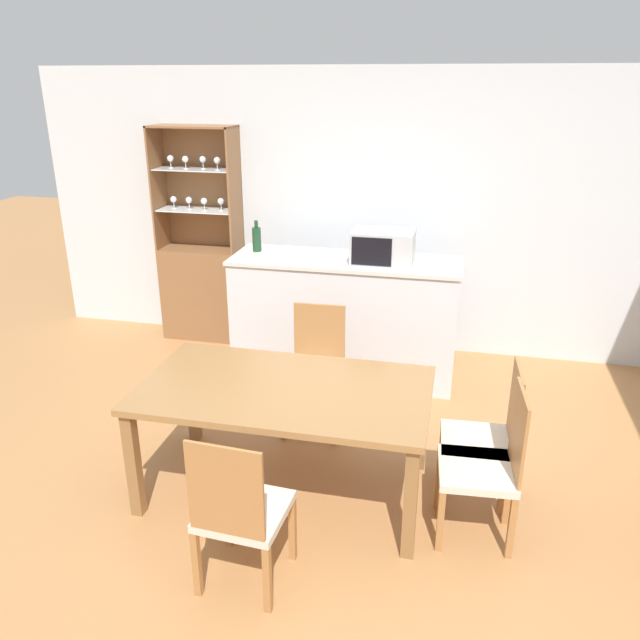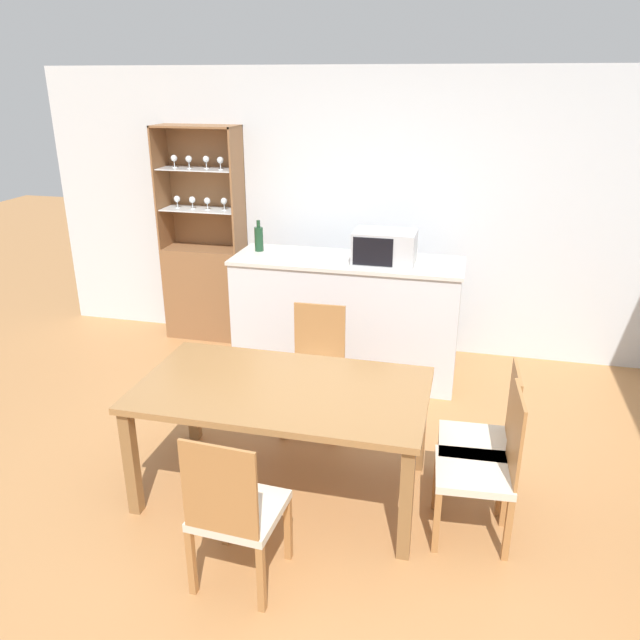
{
  "view_description": "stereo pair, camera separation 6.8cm",
  "coord_description": "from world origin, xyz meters",
  "px_view_note": "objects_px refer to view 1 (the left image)",
  "views": [
    {
      "loc": [
        0.61,
        -3.02,
        2.44
      ],
      "look_at": [
        -0.3,
        1.03,
        0.83
      ],
      "focal_mm": 35.0,
      "sensor_mm": 36.0,
      "label": 1
    },
    {
      "loc": [
        0.68,
        -3.01,
        2.44
      ],
      "look_at": [
        -0.3,
        1.03,
        0.83
      ],
      "focal_mm": 35.0,
      "sensor_mm": 36.0,
      "label": 2
    }
  ],
  "objects_px": {
    "dining_chair_side_right_near": "(486,466)",
    "dining_chair_head_far": "(316,371)",
    "display_cabinet": "(203,277)",
    "dining_chair_head_near": "(240,512)",
    "wine_bottle": "(257,239)",
    "dining_chair_side_right_far": "(485,438)",
    "dining_table": "(285,399)",
    "microwave": "(383,247)"
  },
  "relations": [
    {
      "from": "dining_chair_head_near",
      "to": "wine_bottle",
      "type": "relative_size",
      "value": 3.39
    },
    {
      "from": "microwave",
      "to": "wine_bottle",
      "type": "bearing_deg",
      "value": 174.01
    },
    {
      "from": "display_cabinet",
      "to": "wine_bottle",
      "type": "xyz_separation_m",
      "value": [
        0.73,
        -0.46,
        0.54
      ]
    },
    {
      "from": "display_cabinet",
      "to": "dining_chair_side_right_near",
      "type": "height_order",
      "value": "display_cabinet"
    },
    {
      "from": "display_cabinet",
      "to": "microwave",
      "type": "relative_size",
      "value": 4.14
    },
    {
      "from": "wine_bottle",
      "to": "dining_chair_side_right_near",
      "type": "bearing_deg",
      "value": -45.16
    },
    {
      "from": "dining_table",
      "to": "dining_chair_side_right_near",
      "type": "height_order",
      "value": "dining_chair_side_right_near"
    },
    {
      "from": "dining_chair_side_right_near",
      "to": "wine_bottle",
      "type": "relative_size",
      "value": 3.39
    },
    {
      "from": "dining_chair_head_far",
      "to": "microwave",
      "type": "height_order",
      "value": "microwave"
    },
    {
      "from": "dining_table",
      "to": "microwave",
      "type": "xyz_separation_m",
      "value": [
        0.35,
        1.7,
        0.53
      ]
    },
    {
      "from": "microwave",
      "to": "wine_bottle",
      "type": "distance_m",
      "value": 1.11
    },
    {
      "from": "dining_chair_head_near",
      "to": "microwave",
      "type": "relative_size",
      "value": 1.84
    },
    {
      "from": "microwave",
      "to": "dining_chair_side_right_near",
      "type": "bearing_deg",
      "value": -65.52
    },
    {
      "from": "dining_chair_head_far",
      "to": "wine_bottle",
      "type": "distance_m",
      "value": 1.44
    },
    {
      "from": "dining_table",
      "to": "wine_bottle",
      "type": "xyz_separation_m",
      "value": [
        -0.75,
        1.81,
        0.51
      ]
    },
    {
      "from": "dining_chair_head_near",
      "to": "microwave",
      "type": "distance_m",
      "value": 2.64
    },
    {
      "from": "display_cabinet",
      "to": "dining_chair_head_near",
      "type": "height_order",
      "value": "display_cabinet"
    },
    {
      "from": "dining_chair_head_near",
      "to": "dining_chair_side_right_far",
      "type": "bearing_deg",
      "value": 42.53
    },
    {
      "from": "display_cabinet",
      "to": "dining_table",
      "type": "bearing_deg",
      "value": -56.96
    },
    {
      "from": "dining_table",
      "to": "wine_bottle",
      "type": "distance_m",
      "value": 2.03
    },
    {
      "from": "dining_chair_side_right_far",
      "to": "wine_bottle",
      "type": "height_order",
      "value": "wine_bottle"
    },
    {
      "from": "dining_table",
      "to": "dining_chair_side_right_near",
      "type": "bearing_deg",
      "value": -6.79
    },
    {
      "from": "dining_table",
      "to": "dining_chair_side_right_far",
      "type": "bearing_deg",
      "value": 7.08
    },
    {
      "from": "dining_chair_side_right_near",
      "to": "microwave",
      "type": "xyz_separation_m",
      "value": [
        -0.84,
        1.84,
        0.73
      ]
    },
    {
      "from": "dining_chair_side_right_far",
      "to": "dining_chair_head_near",
      "type": "bearing_deg",
      "value": 126.1
    },
    {
      "from": "dining_table",
      "to": "dining_chair_head_far",
      "type": "distance_m",
      "value": 0.84
    },
    {
      "from": "display_cabinet",
      "to": "microwave",
      "type": "xyz_separation_m",
      "value": [
        1.83,
        -0.58,
        0.56
      ]
    },
    {
      "from": "display_cabinet",
      "to": "dining_chair_head_near",
      "type": "relative_size",
      "value": 2.25
    },
    {
      "from": "display_cabinet",
      "to": "dining_table",
      "type": "height_order",
      "value": "display_cabinet"
    },
    {
      "from": "dining_chair_side_right_far",
      "to": "dining_table",
      "type": "bearing_deg",
      "value": 94.36
    },
    {
      "from": "wine_bottle",
      "to": "dining_chair_head_far",
      "type": "bearing_deg",
      "value": -53.07
    },
    {
      "from": "display_cabinet",
      "to": "dining_chair_side_right_far",
      "type": "xyz_separation_m",
      "value": [
        2.67,
        -2.13,
        -0.17
      ]
    },
    {
      "from": "dining_table",
      "to": "dining_chair_side_right_near",
      "type": "xyz_separation_m",
      "value": [
        1.19,
        -0.14,
        -0.2
      ]
    },
    {
      "from": "display_cabinet",
      "to": "dining_chair_side_right_far",
      "type": "bearing_deg",
      "value": -38.56
    },
    {
      "from": "dining_chair_head_far",
      "to": "microwave",
      "type": "xyz_separation_m",
      "value": [
        0.35,
        0.88,
        0.73
      ]
    },
    {
      "from": "dining_chair_side_right_near",
      "to": "dining_chair_head_far",
      "type": "bearing_deg",
      "value": 47.09
    },
    {
      "from": "microwave",
      "to": "wine_bottle",
      "type": "relative_size",
      "value": 1.84
    },
    {
      "from": "microwave",
      "to": "dining_chair_head_near",
      "type": "bearing_deg",
      "value": -98.08
    },
    {
      "from": "wine_bottle",
      "to": "dining_table",
      "type": "bearing_deg",
      "value": -67.43
    },
    {
      "from": "dining_table",
      "to": "dining_chair_side_right_far",
      "type": "distance_m",
      "value": 1.22
    },
    {
      "from": "microwave",
      "to": "wine_bottle",
      "type": "height_order",
      "value": "wine_bottle"
    },
    {
      "from": "dining_table",
      "to": "dining_chair_head_near",
      "type": "xyz_separation_m",
      "value": [
        -0.0,
        -0.81,
        -0.2
      ]
    }
  ]
}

